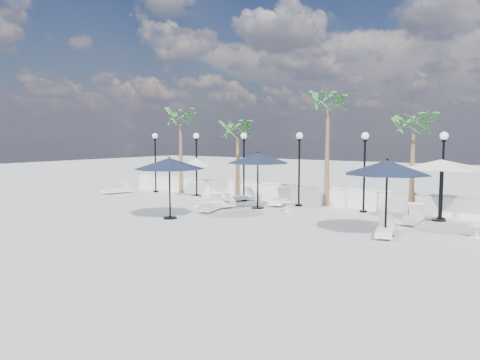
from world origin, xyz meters
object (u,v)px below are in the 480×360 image
Objects in this scene: lounger_0 at (116,190)px; parasol_cream_sq_a at (441,160)px; lounger_1 at (211,206)px; lounger_6 at (412,218)px; lounger_5 at (385,230)px; lounger_2 at (280,200)px; parasol_navy_mid at (258,158)px; parasol_cream_small at (196,163)px; lounger_4 at (240,197)px; parasol_navy_left at (169,164)px; lounger_3 at (217,204)px; parasol_navy_right at (387,168)px.

lounger_0 is 19.21m from parasol_cream_sq_a.
lounger_1 is 1.06× the size of lounger_6.
lounger_5 is at bearing -101.00° from parasol_cream_sq_a.
parasol_cream_sq_a is at bearing 64.55° from lounger_5.
parasol_navy_mid is (-0.35, -1.61, 2.26)m from lounger_2.
lounger_6 is at bearing -6.04° from parasol_cream_small.
lounger_2 is at bearing 179.83° from parasol_cream_sq_a.
lounger_4 is 3.60m from parasol_navy_mid.
lounger_1 is 1.05× the size of lounger_4.
parasol_cream_sq_a is (0.88, 4.52, 2.41)m from lounger_5.
parasol_cream_small is at bearing -162.91° from lounger_4.
lounger_0 is at bearing 153.23° from parasol_navy_left.
parasol_cream_small is at bearing 163.66° from parasol_navy_mid.
lounger_4 is 0.34× the size of parasol_cream_sq_a.
parasol_cream_sq_a reaches higher than lounger_1.
parasol_cream_sq_a reaches higher than lounger_3.
parasol_navy_left is 4.99m from parasol_navy_mid.
lounger_4 is at bearing 127.61° from lounger_3.
parasol_cream_small is at bearing 121.50° from parasol_navy_left.
parasol_cream_small is (-5.42, 1.59, -0.48)m from parasol_navy_mid.
lounger_5 is 0.61× the size of parasol_navy_left.
parasol_navy_left is 9.16m from parasol_navy_right.
parasol_cream_small is (5.24, 1.73, 1.83)m from lounger_0.
lounger_1 is at bearing -59.38° from lounger_4.
lounger_6 is at bearing -119.19° from parasol_cream_sq_a.
lounger_4 is at bearing 96.50° from parasol_navy_left.
parasol_navy_mid reaches higher than lounger_6.
lounger_6 is 0.62× the size of parasol_navy_left.
lounger_2 is at bearing 16.91° from lounger_4.
parasol_navy_left is at bearing -147.24° from parasol_cream_sq_a.
lounger_1 is 0.91× the size of lounger_2.
lounger_1 is 9.19m from lounger_6.
parasol_cream_sq_a is (8.32, 1.59, 0.11)m from parasol_navy_mid.
parasol_cream_sq_a is (7.97, -0.02, 2.36)m from lounger_2.
lounger_4 is at bearing 140.45° from lounger_5.
lounger_2 reaches higher than lounger_0.
lounger_3 is 0.63× the size of parasol_navy_mid.
lounger_4 is 1.01× the size of lounger_6.
lounger_4 is 10.71m from lounger_5.
lounger_2 is 8.60m from parasol_navy_right.
parasol_navy_mid is at bearing 159.52° from parasol_navy_right.
parasol_navy_right is at bearing -7.56° from lounger_4.
lounger_6 is (9.09, 1.62, -0.00)m from lounger_3.
lounger_6 is 7.89m from parasol_navy_mid.
lounger_4 is at bearing 88.56° from lounger_1.
lounger_6 is at bearing -25.04° from lounger_2.
lounger_5 is 8.32m from parasol_navy_mid.
parasol_navy_left is at bearing -120.56° from lounger_2.
parasol_cream_small is at bearing 166.16° from lounger_2.
lounger_0 is 0.33× the size of parasol_cream_sq_a.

